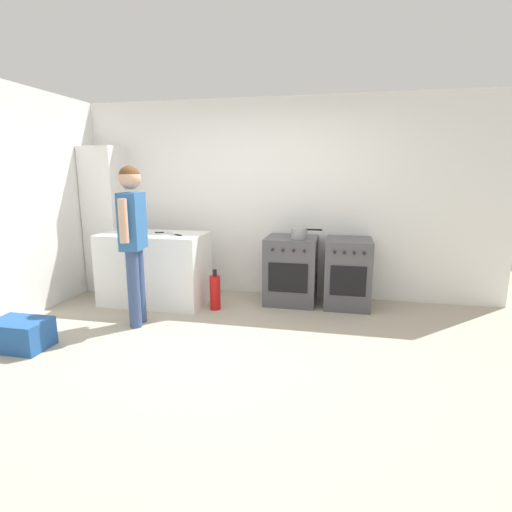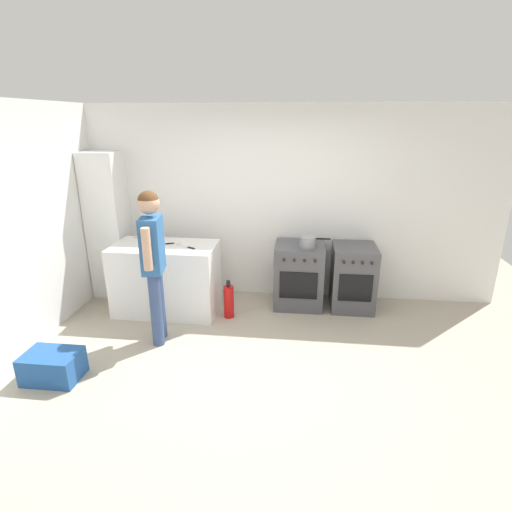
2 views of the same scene
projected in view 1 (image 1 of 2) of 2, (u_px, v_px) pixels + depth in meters
ground_plane at (232, 351)px, 3.76m from camera, size 8.00×8.00×0.00m
back_wall at (270, 199)px, 5.36m from camera, size 6.00×0.10×2.60m
side_wall_left at (14, 205)px, 4.41m from camera, size 0.10×3.10×2.60m
counter_unit at (155, 268)px, 5.09m from camera, size 1.30×0.70×0.90m
oven_left at (291, 270)px, 5.11m from camera, size 0.64×0.62×0.85m
oven_right at (348, 273)px, 4.96m from camera, size 0.55×0.62×0.85m
pot at (299, 233)px, 4.90m from camera, size 0.38×0.20×0.14m
knife_utility at (134, 230)px, 5.31m from camera, size 0.24×0.12×0.01m
knife_chef at (174, 234)px, 4.90m from camera, size 0.28×0.19×0.01m
knife_paring at (162, 232)px, 5.05m from camera, size 0.21×0.10×0.01m
person at (133, 231)px, 4.22m from camera, size 0.25×0.56×1.72m
fire_extinguisher at (215, 292)px, 4.87m from camera, size 0.13×0.13×0.50m
recycling_crate_lower at (20, 334)px, 3.79m from camera, size 0.52×0.36×0.28m
larder_cabinet at (106, 220)px, 5.63m from camera, size 0.48×0.44×2.00m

